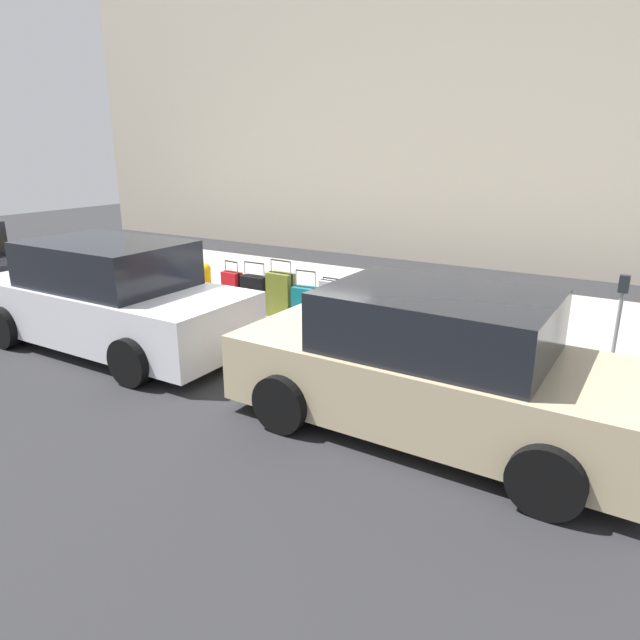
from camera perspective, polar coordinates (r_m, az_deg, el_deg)
The scene contains 18 objects.
ground_plane at distance 8.89m, azimuth -5.38°, elevation -2.05°, with size 40.00×40.00×0.00m, color #28282B.
sidewalk_curb at distance 10.88m, azimuth 2.48°, elevation 2.00°, with size 18.00×5.00×0.14m, color #ADA89E.
building_facade_sidewalk_side at distance 16.44m, azimuth 14.59°, elevation 26.40°, with size 24.00×3.00×11.37m, color #B2A893.
suitcase_olive_0 at distance 8.06m, azimuth 17.82°, elevation -1.92°, with size 0.50×0.23×0.81m.
suitcase_black_1 at distance 8.17m, azimuth 14.32°, elevation -0.44°, with size 0.41×0.23×0.96m.
suitcase_red_2 at distance 8.35m, azimuth 11.01°, elevation 0.22°, with size 0.46×0.25×0.83m.
suitcase_maroon_3 at distance 8.51m, azimuth 7.46°, elevation 0.54°, with size 0.47×0.25×1.02m.
suitcase_navy_4 at distance 8.73m, azimuth 4.39°, elevation 0.63°, with size 0.39×0.26×0.65m.
suitcase_silver_5 at distance 8.91m, azimuth 1.40°, elevation 1.59°, with size 0.46×0.19×0.82m.
suitcase_teal_6 at distance 9.19m, azimuth -1.46°, elevation 1.55°, with size 0.43×0.27×0.89m.
suitcase_olive_7 at distance 9.50m, azimuth -3.97°, elevation 2.55°, with size 0.48×0.27×0.99m.
suitcase_black_8 at distance 9.85m, azimuth -6.62°, elevation 2.64°, with size 0.48×0.24×0.90m.
suitcase_red_9 at distance 10.15m, azimuth -8.90°, elevation 3.03°, with size 0.38×0.23×0.86m.
fire_hydrant at distance 10.54m, azimuth -11.52°, elevation 3.75°, with size 0.39×0.21×0.75m.
bollard_post at distance 10.91m, azimuth -14.83°, elevation 4.36°, with size 0.15×0.15×0.92m, color brown.
parking_meter at distance 7.97m, azimuth 28.19°, elevation 0.93°, with size 0.12×0.09×1.27m.
parked_car_beige_0 at distance 5.98m, azimuth 11.51°, elevation -4.72°, with size 4.34×2.02×1.54m.
parked_car_white_1 at distance 8.92m, azimuth -20.52°, elevation 2.05°, with size 4.47×2.00×1.61m.
Camera 1 is at (-5.07, 6.69, 2.92)m, focal length 31.48 mm.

